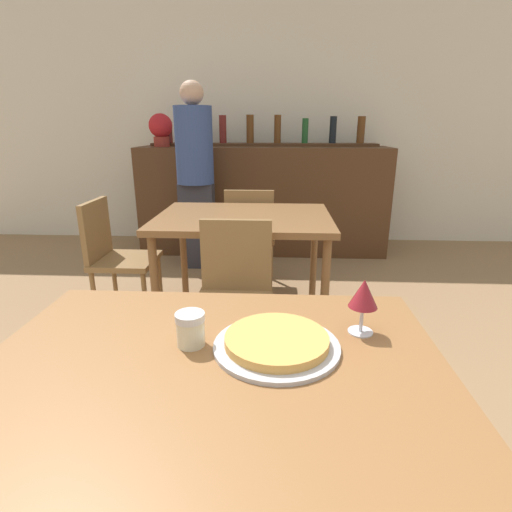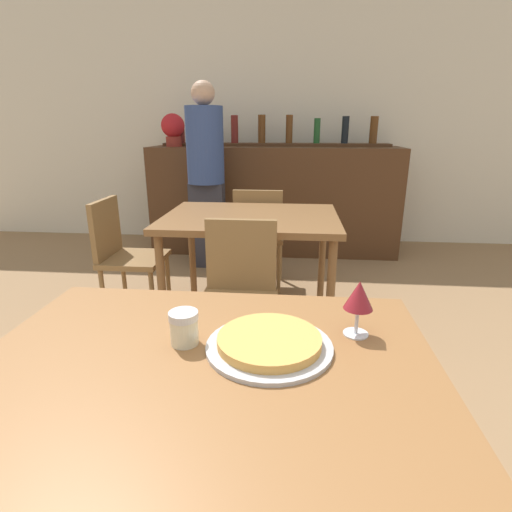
{
  "view_description": "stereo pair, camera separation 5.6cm",
  "coord_description": "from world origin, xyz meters",
  "px_view_note": "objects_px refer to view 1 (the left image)",
  "views": [
    {
      "loc": [
        0.15,
        -0.83,
        1.32
      ],
      "look_at": [
        0.08,
        0.55,
        0.87
      ],
      "focal_mm": 28.0,
      "sensor_mm": 36.0,
      "label": 1
    },
    {
      "loc": [
        0.21,
        -0.83,
        1.32
      ],
      "look_at": [
        0.08,
        0.55,
        0.87
      ],
      "focal_mm": 28.0,
      "sensor_mm": 36.0,
      "label": 2
    }
  ],
  "objects_px": {
    "cheese_shaker": "(191,329)",
    "wine_glass": "(364,295)",
    "chair_far_side_back": "(250,232)",
    "potted_plant": "(161,128)",
    "person_standing": "(195,171)",
    "chair_far_side_left": "(114,252)",
    "chair_far_side_front": "(235,290)",
    "pizza_tray": "(277,343)"
  },
  "relations": [
    {
      "from": "chair_far_side_front",
      "to": "wine_glass",
      "type": "xyz_separation_m",
      "value": [
        0.45,
        -0.9,
        0.38
      ]
    },
    {
      "from": "chair_far_side_back",
      "to": "potted_plant",
      "type": "xyz_separation_m",
      "value": [
        -0.99,
        1.1,
        0.79
      ]
    },
    {
      "from": "chair_far_side_front",
      "to": "wine_glass",
      "type": "bearing_deg",
      "value": -63.36
    },
    {
      "from": "potted_plant",
      "to": "chair_far_side_left",
      "type": "bearing_deg",
      "value": -86.55
    },
    {
      "from": "potted_plant",
      "to": "person_standing",
      "type": "bearing_deg",
      "value": -49.96
    },
    {
      "from": "cheese_shaker",
      "to": "wine_glass",
      "type": "distance_m",
      "value": 0.48
    },
    {
      "from": "cheese_shaker",
      "to": "person_standing",
      "type": "height_order",
      "value": "person_standing"
    },
    {
      "from": "pizza_tray",
      "to": "person_standing",
      "type": "relative_size",
      "value": 0.19
    },
    {
      "from": "chair_far_side_back",
      "to": "cheese_shaker",
      "type": "distance_m",
      "value": 2.23
    },
    {
      "from": "cheese_shaker",
      "to": "potted_plant",
      "type": "bearing_deg",
      "value": 106.52
    },
    {
      "from": "cheese_shaker",
      "to": "pizza_tray",
      "type": "bearing_deg",
      "value": -1.49
    },
    {
      "from": "cheese_shaker",
      "to": "potted_plant",
      "type": "height_order",
      "value": "potted_plant"
    },
    {
      "from": "chair_far_side_front",
      "to": "cheese_shaker",
      "type": "xyz_separation_m",
      "value": [
        -0.01,
        -1.0,
        0.31
      ]
    },
    {
      "from": "chair_far_side_back",
      "to": "person_standing",
      "type": "distance_m",
      "value": 0.89
    },
    {
      "from": "chair_far_side_front",
      "to": "potted_plant",
      "type": "bearing_deg",
      "value": 113.17
    },
    {
      "from": "chair_far_side_back",
      "to": "person_standing",
      "type": "bearing_deg",
      "value": -46.5
    },
    {
      "from": "cheese_shaker",
      "to": "person_standing",
      "type": "relative_size",
      "value": 0.05
    },
    {
      "from": "wine_glass",
      "to": "chair_far_side_left",
      "type": "bearing_deg",
      "value": 131.6
    },
    {
      "from": "pizza_tray",
      "to": "potted_plant",
      "type": "bearing_deg",
      "value": 110.02
    },
    {
      "from": "chair_far_side_front",
      "to": "pizza_tray",
      "type": "distance_m",
      "value": 1.06
    },
    {
      "from": "potted_plant",
      "to": "cheese_shaker",
      "type": "bearing_deg",
      "value": -73.48
    },
    {
      "from": "chair_far_side_front",
      "to": "chair_far_side_left",
      "type": "distance_m",
      "value": 1.07
    },
    {
      "from": "chair_far_side_front",
      "to": "pizza_tray",
      "type": "bearing_deg",
      "value": -77.71
    },
    {
      "from": "chair_far_side_left",
      "to": "wine_glass",
      "type": "relative_size",
      "value": 5.39
    },
    {
      "from": "person_standing",
      "to": "potted_plant",
      "type": "distance_m",
      "value": 0.79
    },
    {
      "from": "chair_far_side_front",
      "to": "pizza_tray",
      "type": "height_order",
      "value": "chair_far_side_front"
    },
    {
      "from": "pizza_tray",
      "to": "wine_glass",
      "type": "xyz_separation_m",
      "value": [
        0.24,
        0.1,
        0.1
      ]
    },
    {
      "from": "pizza_tray",
      "to": "cheese_shaker",
      "type": "distance_m",
      "value": 0.23
    },
    {
      "from": "potted_plant",
      "to": "pizza_tray",
      "type": "bearing_deg",
      "value": -69.98
    },
    {
      "from": "cheese_shaker",
      "to": "potted_plant",
      "type": "xyz_separation_m",
      "value": [
        -0.98,
        3.31,
        0.48
      ]
    },
    {
      "from": "chair_far_side_back",
      "to": "wine_glass",
      "type": "relative_size",
      "value": 5.39
    },
    {
      "from": "chair_far_side_front",
      "to": "pizza_tray",
      "type": "xyz_separation_m",
      "value": [
        0.22,
        -1.0,
        0.28
      ]
    },
    {
      "from": "chair_far_side_left",
      "to": "pizza_tray",
      "type": "distance_m",
      "value": 1.97
    },
    {
      "from": "cheese_shaker",
      "to": "wine_glass",
      "type": "relative_size",
      "value": 0.58
    },
    {
      "from": "person_standing",
      "to": "chair_far_side_left",
      "type": "bearing_deg",
      "value": -106.24
    },
    {
      "from": "chair_far_side_left",
      "to": "wine_glass",
      "type": "xyz_separation_m",
      "value": [
        1.34,
        -1.51,
        0.38
      ]
    },
    {
      "from": "chair_far_side_back",
      "to": "cheese_shaker",
      "type": "height_order",
      "value": "cheese_shaker"
    },
    {
      "from": "chair_far_side_back",
      "to": "wine_glass",
      "type": "height_order",
      "value": "wine_glass"
    },
    {
      "from": "chair_far_side_back",
      "to": "potted_plant",
      "type": "relative_size",
      "value": 2.61
    },
    {
      "from": "cheese_shaker",
      "to": "chair_far_side_back",
      "type": "bearing_deg",
      "value": 89.8
    },
    {
      "from": "chair_far_side_back",
      "to": "potted_plant",
      "type": "height_order",
      "value": "potted_plant"
    },
    {
      "from": "chair_far_side_left",
      "to": "pizza_tray",
      "type": "bearing_deg",
      "value": -145.5
    }
  ]
}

